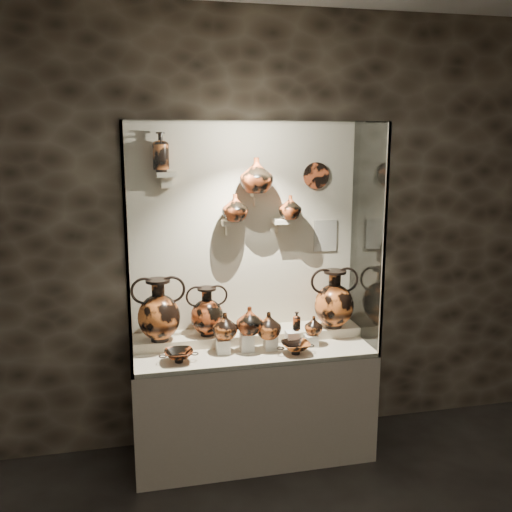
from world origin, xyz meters
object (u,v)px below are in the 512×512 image
Objects in this scene: amphora_mid at (207,311)px; ovoid_vase_b at (256,175)px; kylix_left at (179,355)px; amphora_right at (334,299)px; ovoid_vase_a at (235,208)px; amphora_left at (159,310)px; jug_c at (269,325)px; lekythos_small at (297,320)px; lekythos_tall at (161,149)px; jug_b at (250,320)px; jug_e at (314,325)px; jug_a at (225,326)px; ovoid_vase_c at (290,207)px; kylix_right at (296,347)px.

ovoid_vase_b is at bearing 8.76° from amphora_mid.
amphora_mid reaches higher than kylix_left.
amphora_right is 2.31× the size of ovoid_vase_a.
amphora_right is 1.24m from kylix_left.
amphora_left is 2.33× the size of ovoid_vase_a.
jug_c is 0.76× the size of ovoid_vase_b.
lekythos_small is at bearing -40.94° from ovoid_vase_a.
amphora_mid is at bearing -5.32° from lekythos_tall.
amphora_left is 1.16m from ovoid_vase_b.
amphora_left is 2.30× the size of jug_b.
ovoid_vase_b is (0.65, -0.05, -0.18)m from lekythos_tall.
ovoid_vase_a is (-0.52, 0.23, 0.84)m from jug_e.
jug_a is 1.35× the size of jug_e.
amphora_mid is 0.77m from ovoid_vase_a.
jug_b is at bearing -160.28° from jug_e.
lekythos_small is 0.80× the size of ovoid_vase_a.
amphora_mid is at bearing 137.99° from jug_c.
lekythos_small is 0.87m from kylix_left.
amphora_mid reaches higher than jug_a.
ovoid_vase_a is at bearing 103.75° from jug_b.
amphora_left is at bearing 161.13° from amphora_right.
ovoid_vase_a reaches higher than jug_e.
amphora_mid is 1.03m from ovoid_vase_b.
amphora_right is at bearing -33.55° from ovoid_vase_c.
jug_c is 0.74× the size of kylix_right.
jug_e is at bearing -9.22° from jug_c.
kylix_right is at bearing -22.89° from jug_a.
jug_a is at bearing -138.31° from ovoid_vase_b.
jug_c is 1.21× the size of lekythos_small.
amphora_mid is 0.64m from lekythos_small.
kylix_right is 1.47× the size of ovoid_vase_c.
jug_c reaches higher than jug_e.
jug_a is (0.44, -0.15, -0.10)m from amphora_left.
kylix_left is at bearing 172.90° from jug_c.
jug_b is 1.32m from lekythos_tall.
lekythos_tall reaches higher than jug_a.
amphora_right is 3.26× the size of jug_e.
amphora_left reaches higher than jug_e.
lekythos_small is 0.62× the size of kylix_left.
amphora_right is 0.54m from kylix_right.
amphora_left reaches higher than kylix_left.
jug_a is at bearing 160.10° from jug_c.
ovoid_vase_a is (0.45, 0.34, 0.93)m from kylix_left.
jug_a is (-0.85, -0.15, -0.10)m from amphora_right.
ovoid_vase_b reaches higher than amphora_mid.
lekythos_tall reaches higher than ovoid_vase_c.
jug_e is 0.99m from kylix_left.
jug_a is 0.75× the size of ovoid_vase_b.
lekythos_small reaches higher than kylix_right.
jug_e is (1.09, -0.15, -0.15)m from amphora_left.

